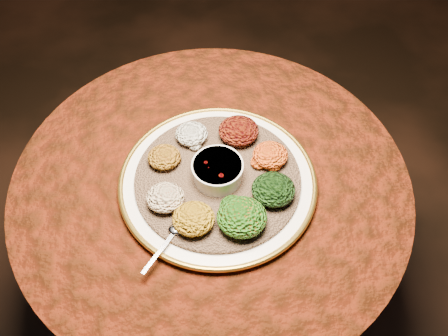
{
  "coord_description": "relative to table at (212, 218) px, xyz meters",
  "views": [
    {
      "loc": [
        -0.02,
        -0.7,
        1.71
      ],
      "look_at": [
        0.03,
        0.01,
        0.76
      ],
      "focal_mm": 40.0,
      "sensor_mm": 36.0,
      "label": 1
    }
  ],
  "objects": [
    {
      "name": "portion_gomen",
      "position": [
        0.14,
        -0.08,
        0.23
      ],
      "size": [
        0.1,
        0.09,
        0.05
      ],
      "primitive_type": "ellipsoid",
      "color": "black",
      "rests_on": "injera"
    },
    {
      "name": "portion_shiro",
      "position": [
        -0.11,
        0.04,
        0.23
      ],
      "size": [
        0.08,
        0.07,
        0.04
      ],
      "primitive_type": "ellipsoid",
      "color": "brown",
      "rests_on": "injera"
    },
    {
      "name": "platter",
      "position": [
        0.02,
        -0.02,
        0.19
      ],
      "size": [
        0.54,
        0.54,
        0.02
      ],
      "rotation": [
        0.0,
        0.0,
        0.23
      ],
      "color": "white",
      "rests_on": "table"
    },
    {
      "name": "portion_tikil",
      "position": [
        0.14,
        0.02,
        0.23
      ],
      "size": [
        0.08,
        0.08,
        0.04
      ],
      "primitive_type": "ellipsoid",
      "color": "#B4780F",
      "rests_on": "injera"
    },
    {
      "name": "stew_bowl",
      "position": [
        0.02,
        -0.02,
        0.24
      ],
      "size": [
        0.12,
        0.12,
        0.05
      ],
      "color": "silver",
      "rests_on": "injera"
    },
    {
      "name": "spoon",
      "position": [
        -0.09,
        -0.16,
        0.21
      ],
      "size": [
        0.1,
        0.12,
        0.01
      ],
      "rotation": [
        0.0,
        0.0,
        -2.2
      ],
      "color": "silver",
      "rests_on": "injera"
    },
    {
      "name": "portion_mixveg",
      "position": [
        0.06,
        -0.15,
        0.23
      ],
      "size": [
        0.11,
        0.1,
        0.05
      ],
      "primitive_type": "ellipsoid",
      "color": "#9F290A",
      "rests_on": "injera"
    },
    {
      "name": "portion_ayib",
      "position": [
        -0.04,
        0.1,
        0.23
      ],
      "size": [
        0.08,
        0.08,
        0.04
      ],
      "primitive_type": "ellipsoid",
      "color": "silver",
      "rests_on": "injera"
    },
    {
      "name": "portion_timatim",
      "position": [
        -0.1,
        -0.08,
        0.23
      ],
      "size": [
        0.09,
        0.08,
        0.04
      ],
      "primitive_type": "ellipsoid",
      "color": "maroon",
      "rests_on": "injera"
    },
    {
      "name": "table",
      "position": [
        0.0,
        0.0,
        0.0
      ],
      "size": [
        0.96,
        0.96,
        0.73
      ],
      "color": "black",
      "rests_on": "ground"
    },
    {
      "name": "injera",
      "position": [
        0.02,
        -0.02,
        0.2
      ],
      "size": [
        0.44,
        0.44,
        0.01
      ],
      "primitive_type": "cylinder",
      "rotation": [
        0.0,
        0.0,
        0.13
      ],
      "color": "brown",
      "rests_on": "platter"
    },
    {
      "name": "portion_kitfo",
      "position": [
        0.08,
        0.1,
        0.23
      ],
      "size": [
        0.1,
        0.09,
        0.05
      ],
      "primitive_type": "ellipsoid",
      "color": "black",
      "rests_on": "injera"
    },
    {
      "name": "portion_kik",
      "position": [
        -0.04,
        -0.14,
        0.23
      ],
      "size": [
        0.09,
        0.09,
        0.04
      ],
      "primitive_type": "ellipsoid",
      "color": "#9C700D",
      "rests_on": "injera"
    }
  ]
}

